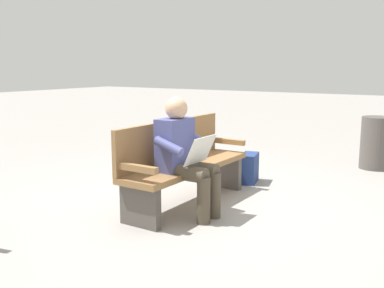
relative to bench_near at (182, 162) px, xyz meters
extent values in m
plane|color=gray|center=(0.00, 0.07, -0.46)|extent=(40.00, 40.00, 0.00)
cube|color=olive|center=(0.00, 0.07, -0.04)|extent=(1.80, 0.50, 0.06)
cube|color=olive|center=(0.00, -0.14, 0.22)|extent=(1.80, 0.07, 0.45)
cube|color=olive|center=(-0.85, 0.08, 0.11)|extent=(0.06, 0.48, 0.06)
cube|color=olive|center=(0.85, 0.06, 0.11)|extent=(0.06, 0.48, 0.06)
cube|color=#4C4742|center=(-0.80, 0.08, -0.26)|extent=(0.08, 0.43, 0.39)
cube|color=#4C4742|center=(0.80, 0.06, -0.26)|extent=(0.08, 0.43, 0.39)
cube|color=#474C84|center=(0.31, 0.12, 0.25)|extent=(0.40, 0.22, 0.52)
sphere|color=tan|center=(0.31, 0.14, 0.61)|extent=(0.22, 0.22, 0.22)
cylinder|color=#4C4233|center=(0.21, 0.33, 0.01)|extent=(0.15, 0.42, 0.15)
cylinder|color=#4C4233|center=(0.41, 0.33, 0.01)|extent=(0.15, 0.42, 0.15)
cylinder|color=#4C4233|center=(0.21, 0.52, -0.23)|extent=(0.13, 0.13, 0.45)
cylinder|color=#4C4233|center=(0.41, 0.52, -0.23)|extent=(0.13, 0.13, 0.45)
cylinder|color=#474C84|center=(0.07, 0.22, 0.28)|extent=(0.09, 0.31, 0.18)
cylinder|color=#474C84|center=(0.55, 0.22, 0.28)|extent=(0.09, 0.31, 0.18)
cube|color=silver|center=(0.31, 0.42, 0.23)|extent=(0.40, 0.14, 0.27)
cube|color=navy|center=(-1.19, 0.23, -0.27)|extent=(0.39, 0.27, 0.37)
cube|color=navy|center=(-1.16, 0.12, -0.33)|extent=(0.25, 0.10, 0.17)
cylinder|color=#514C47|center=(-2.89, 1.43, -0.08)|extent=(0.43, 0.43, 0.76)
camera|label=1|loc=(3.85, 2.59, 1.02)|focal=41.41mm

